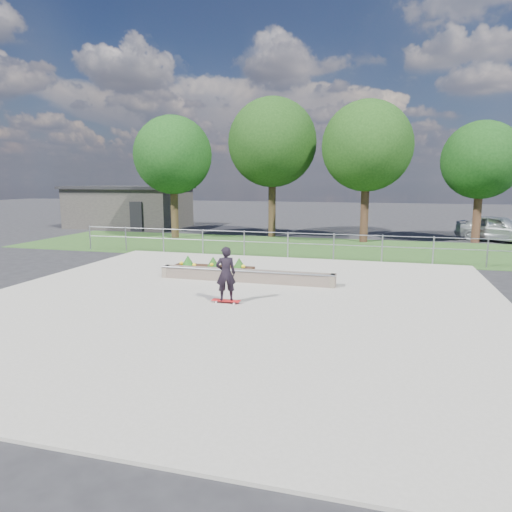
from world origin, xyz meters
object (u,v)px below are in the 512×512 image
Objects in this scene: grind_ledge at (246,276)px; planter_bed at (211,269)px; parked_car at (498,228)px; skateboarder at (226,274)px.

planter_bed reaches higher than grind_ledge.
parked_car reaches higher than planter_bed.
grind_ledge is 3.78× the size of skateboarder.
skateboarder is at bearing -63.31° from planter_bed.
planter_bed is at bearing 116.69° from skateboarder.
parked_car is (12.25, 12.98, 0.50)m from planter_bed.
skateboarder is at bearing -179.54° from parked_car.
skateboarder reaches higher than planter_bed.
parked_car is at bearing 57.85° from skateboarder.
parked_car reaches higher than grind_ledge.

